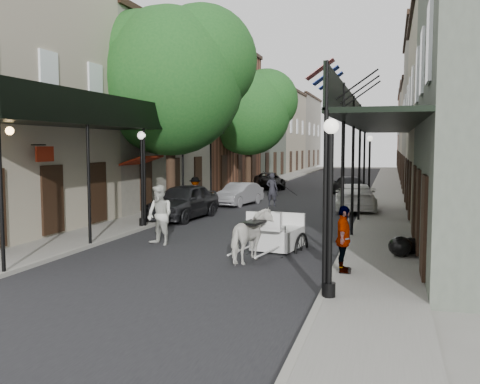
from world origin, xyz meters
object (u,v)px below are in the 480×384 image
Objects in this scene: car_left_far at (269,181)px; carriage at (282,218)px; tree_far at (254,109)px; lamppost_right_far at (369,167)px; car_left_near at (183,202)px; horse at (252,236)px; car_right_far at (348,185)px; pedestrian_sidewalk_right at (344,239)px; lamppost_left at (142,177)px; car_left_mid at (239,194)px; lamppost_right_near at (330,205)px; pedestrian_walking at (160,215)px; car_right_near at (355,197)px; tree_near at (179,76)px; pedestrian_sidewalk_left at (195,192)px.

carriage is at bearing -96.13° from car_left_far.
lamppost_right_far is at bearing -36.51° from tree_far.
horse is at bearing -50.97° from car_left_near.
car_right_far is (0.64, 18.81, -0.27)m from carriage.
carriage is 0.61× the size of car_right_far.
tree_far is 5.73m from car_left_far.
pedestrian_sidewalk_right is at bearing -70.56° from tree_far.
car_left_near is 14.74m from car_right_far.
horse is (5.68, -4.71, -1.31)m from lamppost_left.
car_left_mid is at bearing 81.36° from lamppost_left.
tree_far reaches higher than lamppost_right_near.
car_left_mid is at bearing 117.68° from pedestrian_walking.
carriage is at bearing -73.24° from tree_far.
car_left_mid is 0.92× the size of car_right_far.
pedestrian_sidewalk_right is 13.76m from car_right_near.
lamppost_left is at bearing 167.70° from carriage.
car_left_far is at bearing 132.38° from lamppost_right_far.
car_right_far is (4.60, 19.37, -0.30)m from pedestrian_walking.
tree_near is 15.39m from lamppost_right_near.
car_left_far is at bearing -65.45° from car_right_near.
car_left_near is at bearing 71.47° from pedestrian_sidewalk_left.
lamppost_left is at bearing -94.34° from car_left_near.
pedestrian_sidewalk_right is (8.45, -23.92, -4.88)m from tree_far.
lamppost_left reaches higher than car_left_far.
lamppost_left is 2.22× the size of pedestrian_sidewalk_right.
car_right_near is at bearing 39.90° from car_left_near.
tree_far is 22.07m from carriage.
car_right_far is at bearing 93.52° from lamppost_right_near.
carriage is 1.24× the size of pedestrian_walking.
lamppost_right_far is 4.82m from car_right_far.
car_right_far is at bearing -14.76° from tree_far.
pedestrian_walking is 6.78m from pedestrian_sidewalk_right.
horse is 0.38× the size of car_left_near.
car_left_mid is (1.37, 9.04, -1.44)m from lamppost_left.
lamppost_left is 10.15m from pedestrian_sidewalk_right.
carriage is (6.16, -6.61, -5.53)m from tree_near.
pedestrian_sidewalk_left reaches higher than car_right_near.
lamppost_left is at bearing -88.66° from tree_near.
horse reaches higher than car_right_near.
lamppost_right_near reaches higher than pedestrian_sidewalk_left.
pedestrian_sidewalk_right reaches higher than car_right_far.
car_left_near is (0.65, -15.18, -5.05)m from tree_far.
car_right_near is (7.80, 3.82, -5.79)m from tree_near.
pedestrian_walking is 0.45× the size of car_left_far.
lamppost_right_near is 11.46m from lamppost_left.
car_left_mid is (-6.83, 17.04, -1.44)m from lamppost_right_near.
carriage is 0.53× the size of car_left_near.
carriage is (-2.14, -14.44, -1.09)m from lamppost_right_far.
lamppost_left is at bearing 48.49° from car_right_far.
car_right_far is at bearing 2.53° from pedestrian_sidewalk_right.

